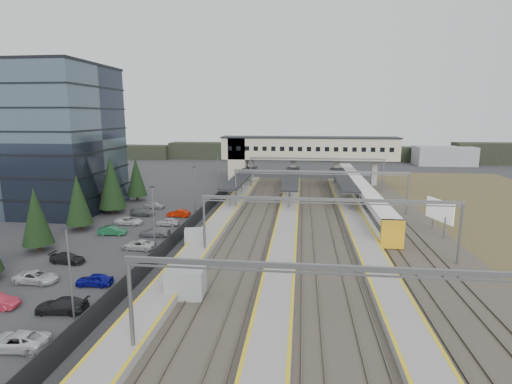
# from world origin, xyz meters

# --- Properties ---
(ground) EXTENTS (220.00, 220.00, 0.00)m
(ground) POSITION_xyz_m (0.00, 0.00, 0.00)
(ground) COLOR #2B2B2D
(ground) RESTS_ON ground
(office_building) EXTENTS (24.30, 18.30, 24.30)m
(office_building) POSITION_xyz_m (-36.00, 12.00, 12.19)
(office_building) COLOR #41535F
(office_building) RESTS_ON ground
(conifer_row) EXTENTS (4.42, 49.82, 9.50)m
(conifer_row) POSITION_xyz_m (-22.00, -3.86, 4.84)
(conifer_row) COLOR black
(conifer_row) RESTS_ON ground
(car_park) EXTENTS (10.34, 44.31, 1.25)m
(car_park) POSITION_xyz_m (-13.58, -8.84, 0.60)
(car_park) COLOR #B1B3B7
(car_park) RESTS_ON ground
(lampposts) EXTENTS (0.50, 53.25, 8.07)m
(lampposts) POSITION_xyz_m (-8.00, 1.25, 4.34)
(lampposts) COLOR slate
(lampposts) RESTS_ON ground
(fence) EXTENTS (0.08, 90.00, 2.00)m
(fence) POSITION_xyz_m (-6.50, 5.00, 1.00)
(fence) COLOR #26282B
(fence) RESTS_ON ground
(relay_cabin_near) EXTENTS (3.46, 2.62, 2.78)m
(relay_cabin_near) POSITION_xyz_m (-1.03, -18.94, 1.39)
(relay_cabin_near) COLOR gray
(relay_cabin_near) RESTS_ON ground
(relay_cabin_far) EXTENTS (2.80, 2.51, 2.18)m
(relay_cabin_far) POSITION_xyz_m (-4.07, -4.90, 1.09)
(relay_cabin_far) COLOR gray
(relay_cabin_far) RESTS_ON ground
(rail_corridor) EXTENTS (34.00, 90.00, 0.92)m
(rail_corridor) POSITION_xyz_m (9.34, 5.00, 0.29)
(rail_corridor) COLOR #363029
(rail_corridor) RESTS_ON ground
(canopies) EXTENTS (23.10, 30.00, 3.28)m
(canopies) POSITION_xyz_m (7.00, 27.00, 3.92)
(canopies) COLOR black
(canopies) RESTS_ON ground
(footbridge) EXTENTS (40.40, 6.40, 11.20)m
(footbridge) POSITION_xyz_m (7.70, 42.00, 7.93)
(footbridge) COLOR #C1B599
(footbridge) RESTS_ON ground
(gantries) EXTENTS (28.40, 62.28, 7.17)m
(gantries) POSITION_xyz_m (12.00, 3.00, 6.00)
(gantries) COLOR slate
(gantries) RESTS_ON ground
(train) EXTENTS (2.75, 57.41, 3.46)m
(train) POSITION_xyz_m (20.00, 24.58, 1.97)
(train) COLOR white
(train) RESTS_ON ground
(billboard) EXTENTS (1.90, 5.50, 4.82)m
(billboard) POSITION_xyz_m (27.70, 3.80, 3.22)
(billboard) COLOR slate
(billboard) RESTS_ON ground
(treeline_far) EXTENTS (170.00, 19.00, 7.00)m
(treeline_far) POSITION_xyz_m (23.81, 92.28, 2.95)
(treeline_far) COLOR black
(treeline_far) RESTS_ON ground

